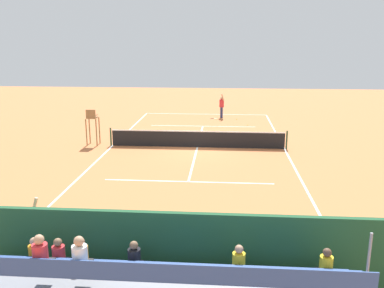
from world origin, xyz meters
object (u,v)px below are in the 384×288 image
at_px(courtside_bench, 256,254).
at_px(tennis_racket, 215,119).
at_px(umpire_chair, 92,123).
at_px(line_judge, 34,232).
at_px(tennis_net, 197,139).
at_px(tennis_player, 222,105).
at_px(tennis_ball_near, 237,119).
at_px(bleacher_stand, 149,281).
at_px(tennis_ball_far, 248,125).
at_px(equipment_bag, 195,267).

relative_size(courtside_bench, tennis_racket, 3.10).
relative_size(umpire_chair, line_judge, 1.11).
bearing_deg(tennis_net, tennis_player, -97.85).
distance_m(courtside_bench, tennis_ball_near, 22.05).
xyz_separation_m(bleacher_stand, line_judge, (3.52, -1.98, 0.09)).
height_order(tennis_ball_far, line_judge, line_judge).
xyz_separation_m(equipment_bag, line_judge, (4.40, -0.06, 0.84)).
xyz_separation_m(tennis_net, equipment_bag, (-0.80, 13.40, -0.32)).
relative_size(tennis_net, tennis_ball_far, 156.06).
relative_size(tennis_net, line_judge, 5.35).
height_order(tennis_player, line_judge, same).
height_order(tennis_net, equipment_bag, tennis_net).
height_order(equipment_bag, tennis_ball_near, equipment_bag).
bearing_deg(equipment_bag, tennis_ball_far, -97.01).
xyz_separation_m(tennis_net, courtside_bench, (-2.43, 13.27, 0.06)).
height_order(tennis_player, tennis_ball_far, tennis_player).
height_order(tennis_net, tennis_ball_far, tennis_net).
bearing_deg(bleacher_stand, courtside_bench, -140.76).
xyz_separation_m(tennis_ball_near, tennis_ball_far, (-0.76, 2.20, 0.00)).
bearing_deg(courtside_bench, tennis_ball_far, -92.38).
relative_size(tennis_net, equipment_bag, 11.44).
height_order(bleacher_stand, courtside_bench, bleacher_stand).
xyz_separation_m(tennis_ball_far, line_judge, (6.85, 19.91, 0.98)).
relative_size(courtside_bench, tennis_ball_near, 27.27).
bearing_deg(tennis_ball_near, equipment_bag, 85.62).
height_order(courtside_bench, tennis_ball_far, courtside_bench).
distance_m(tennis_ball_near, tennis_ball_far, 2.33).
xyz_separation_m(bleacher_stand, equipment_bag, (-0.88, -1.92, -0.75)).
relative_size(umpire_chair, tennis_ball_far, 32.42).
height_order(tennis_net, umpire_chair, umpire_chair).
bearing_deg(equipment_bag, tennis_ball_near, -94.38).
relative_size(tennis_net, tennis_racket, 17.71).
xyz_separation_m(courtside_bench, line_judge, (6.03, 0.07, 0.46)).
bearing_deg(equipment_bag, umpire_chair, -62.56).
height_order(equipment_bag, tennis_player, tennis_player).
height_order(tennis_net, courtside_bench, tennis_net).
distance_m(umpire_chair, tennis_racket, 11.42).
relative_size(bleacher_stand, equipment_bag, 10.07).
relative_size(tennis_player, line_judge, 1.00).
bearing_deg(tennis_player, courtside_bench, 92.82).
xyz_separation_m(tennis_ball_near, line_judge, (6.10, 22.11, 0.98)).
height_order(equipment_bag, line_judge, line_judge).
bearing_deg(tennis_ball_near, courtside_bench, 89.82).
height_order(tennis_racket, tennis_ball_near, tennis_ball_near).
bearing_deg(umpire_chair, courtside_bench, 122.86).
bearing_deg(tennis_ball_far, tennis_ball_near, -71.05).
xyz_separation_m(umpire_chair, equipment_bag, (-7.00, 13.49, -1.13)).
bearing_deg(tennis_racket, line_judge, 78.77).
height_order(bleacher_stand, tennis_player, bleacher_stand).
distance_m(tennis_racket, tennis_ball_near, 1.68).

